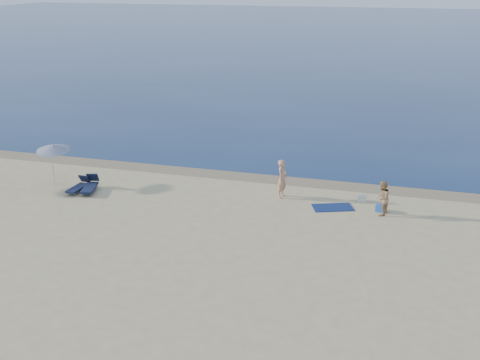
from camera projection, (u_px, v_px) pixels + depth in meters
name	position (u px, v px, depth m)	size (l,w,h in m)	color
sea	(375.00, 33.00, 104.86)	(240.00, 160.00, 0.01)	#0D234E
wet_sand_strip	(262.00, 178.00, 31.74)	(240.00, 1.60, 0.00)	#847254
person_left	(282.00, 179.00, 28.75)	(0.68, 0.45, 1.87)	tan
person_right	(382.00, 198.00, 26.69)	(0.77, 0.60, 1.59)	tan
beach_towel	(333.00, 207.00, 27.74)	(1.82, 1.01, 0.03)	#0F204F
white_bag	(362.00, 198.00, 28.44)	(0.39, 0.33, 0.33)	silver
blue_cooler	(381.00, 208.00, 27.27)	(0.44, 0.31, 0.31)	blue
umbrella_near	(53.00, 148.00, 30.26)	(2.24, 2.25, 2.22)	silver
lounger_left	(79.00, 186.00, 29.77)	(0.55, 1.57, 0.69)	#131A36
lounger_right	(90.00, 186.00, 29.75)	(1.00, 1.80, 0.76)	#141C38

